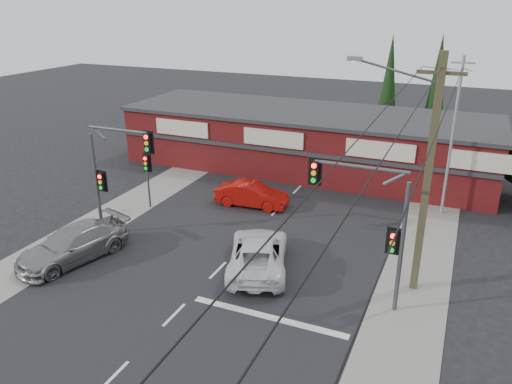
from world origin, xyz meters
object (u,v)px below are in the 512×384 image
at_px(white_suv, 258,253).
at_px(utility_pole, 425,170).
at_px(silver_suv, 73,244).
at_px(red_sedan, 252,194).
at_px(shop_building, 306,139).

distance_m(white_suv, utility_pole, 8.25).
height_order(silver_suv, red_sedan, silver_suv).
height_order(red_sedan, shop_building, shop_building).
bearing_deg(utility_pole, shop_building, 123.76).
xyz_separation_m(white_suv, utility_pole, (6.75, 1.07, 4.62)).
height_order(white_suv, shop_building, shop_building).
distance_m(white_suv, shop_building, 15.35).
relative_size(red_sedan, shop_building, 0.16).
xyz_separation_m(silver_suv, shop_building, (5.85, 17.82, 1.33)).
height_order(red_sedan, utility_pole, utility_pole).
bearing_deg(red_sedan, shop_building, -8.75).
distance_m(silver_suv, red_sedan, 10.80).
height_order(white_suv, silver_suv, silver_suv).
bearing_deg(shop_building, silver_suv, -108.17).
bearing_deg(silver_suv, shop_building, 86.90).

